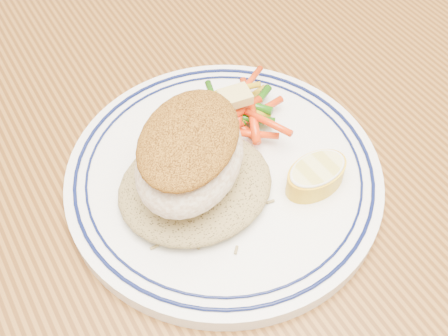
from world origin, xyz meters
TOP-DOWN VIEW (x-y plane):
  - dining_table at (0.00, 0.00)m, footprint 1.50×0.90m
  - plate at (0.03, 0.03)m, footprint 0.27×0.27m
  - rice_pilaf at (0.00, 0.03)m, footprint 0.13×0.11m
  - fish_fillet at (-0.00, 0.03)m, footprint 0.14×0.13m
  - vegetable_pile at (0.07, 0.07)m, footprint 0.11×0.10m
  - butter_pat at (0.07, 0.07)m, footprint 0.03×0.02m
  - lemon_wedge at (0.09, -0.02)m, footprint 0.06×0.05m

SIDE VIEW (x-z plane):
  - dining_table at x=0.00m, z-range 0.28..1.03m
  - plate at x=0.03m, z-range 0.75..0.77m
  - lemon_wedge at x=0.09m, z-range 0.77..0.79m
  - rice_pilaf at x=0.00m, z-range 0.77..0.79m
  - vegetable_pile at x=0.07m, z-range 0.76..0.79m
  - butter_pat at x=0.07m, z-range 0.79..0.80m
  - fish_fillet at x=0.00m, z-range 0.78..0.84m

